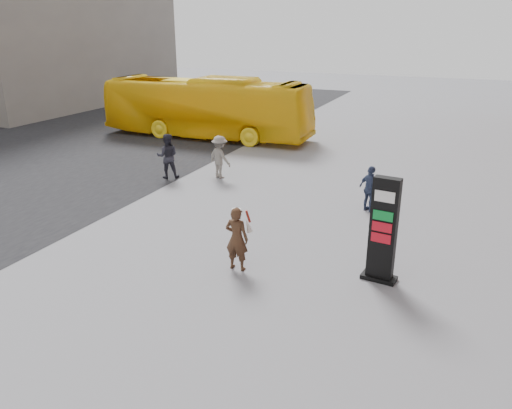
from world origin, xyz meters
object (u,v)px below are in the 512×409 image
at_px(woman, 237,238).
at_px(pedestrian_a, 167,156).
at_px(pedestrian_b, 220,157).
at_px(pedestrian_c, 370,189).
at_px(bus, 206,108).
at_px(info_pylon, 383,230).

bearing_deg(woman, pedestrian_a, -45.63).
distance_m(woman, pedestrian_a, 8.13).
relative_size(pedestrian_b, pedestrian_c, 1.11).
relative_size(woman, pedestrian_c, 1.08).
distance_m(bus, pedestrian_b, 7.42).
relative_size(bus, pedestrian_b, 6.73).
bearing_deg(pedestrian_c, pedestrian_a, 27.19).
height_order(pedestrian_a, pedestrian_c, pedestrian_a).
xyz_separation_m(woman, pedestrian_a, (-5.70, 5.80, 0.04)).
height_order(bus, pedestrian_a, bus).
xyz_separation_m(woman, pedestrian_b, (-3.87, 6.60, -0.00)).
xyz_separation_m(info_pylon, pedestrian_a, (-8.96, 4.99, -0.38)).
xyz_separation_m(info_pylon, pedestrian_b, (-7.13, 5.79, -0.42)).
distance_m(woman, bus, 15.06).
bearing_deg(pedestrian_c, bus, -5.93).
height_order(bus, pedestrian_c, bus).
bearing_deg(woman, pedestrian_c, -112.32).
xyz_separation_m(woman, bus, (-7.84, 12.83, 0.72)).
distance_m(pedestrian_b, pedestrian_c, 6.16).
relative_size(pedestrian_a, pedestrian_b, 1.05).
height_order(woman, pedestrian_a, pedestrian_a).
relative_size(woman, pedestrian_a, 0.93).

